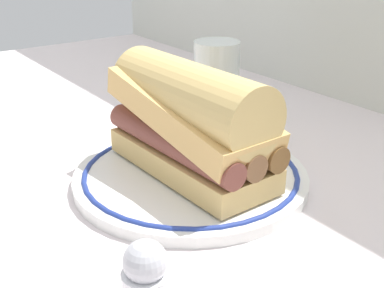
# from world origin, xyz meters

# --- Properties ---
(ground_plane) EXTENTS (1.50, 1.50, 0.00)m
(ground_plane) POSITION_xyz_m (0.00, 0.00, 0.00)
(ground_plane) COLOR silver
(plate) EXTENTS (0.26, 0.26, 0.01)m
(plate) POSITION_xyz_m (0.01, 0.00, 0.01)
(plate) COLOR white
(plate) RESTS_ON ground_plane
(sausage_sandwich) EXTENTS (0.21, 0.09, 0.12)m
(sausage_sandwich) POSITION_xyz_m (0.01, 0.00, 0.07)
(sausage_sandwich) COLOR tan
(sausage_sandwich) RESTS_ON plate
(drinking_glass) EXTENTS (0.06, 0.06, 0.11)m
(drinking_glass) POSITION_xyz_m (-0.13, 0.14, 0.05)
(drinking_glass) COLOR silver
(drinking_glass) RESTS_ON ground_plane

